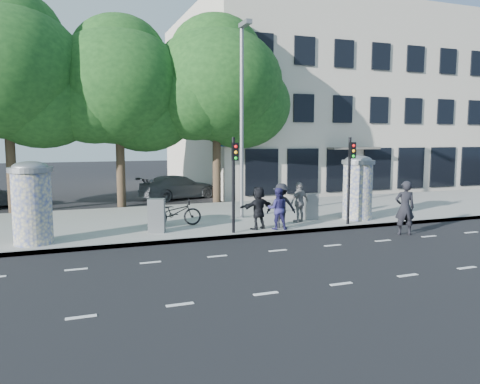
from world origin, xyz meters
name	(u,v)px	position (x,y,z in m)	size (l,w,h in m)	color
ground	(299,262)	(0.00, 0.00, 0.00)	(120.00, 120.00, 0.00)	black
sidewalk	(218,217)	(0.00, 7.50, 0.07)	(40.00, 8.00, 0.15)	gray
curb	(252,235)	(0.00, 3.55, 0.07)	(40.00, 0.10, 0.16)	slate
lane_dash_near	(341,284)	(0.00, -2.20, 0.00)	(32.00, 0.12, 0.01)	silver
lane_dash_far	(278,251)	(0.00, 1.40, 0.00)	(32.00, 0.12, 0.01)	silver
ad_column_left	(32,201)	(-7.20, 4.50, 1.54)	(1.36, 1.36, 2.65)	beige
ad_column_right	(358,186)	(5.20, 4.70, 1.54)	(1.36, 1.36, 2.65)	beige
traffic_pole_near	(234,175)	(-0.60, 3.79, 2.23)	(0.22, 0.31, 3.40)	black
traffic_pole_far	(350,171)	(4.20, 3.79, 2.23)	(0.22, 0.31, 3.40)	black
street_lamp	(242,107)	(0.80, 6.63, 4.79)	(0.25, 0.93, 8.00)	slate
tree_mid_left	(6,72)	(-8.50, 12.50, 6.50)	(7.20, 7.20, 9.57)	#38281C
tree_near_left	(118,86)	(-3.50, 12.70, 6.06)	(6.80, 6.80, 8.97)	#38281C
tree_center	(216,85)	(1.50, 12.30, 6.31)	(7.00, 7.00, 9.30)	#38281C
building	(317,105)	(12.00, 19.99, 5.99)	(20.30, 15.85, 12.00)	beige
ped_c	(278,209)	(1.14, 3.85, 0.92)	(0.75, 0.59, 1.55)	navy
ped_d	(281,206)	(1.41, 4.12, 0.99)	(1.08, 0.62, 1.68)	black
ped_e	(300,202)	(2.57, 4.84, 0.96)	(0.95, 0.54, 1.63)	gray
ped_f	(258,208)	(0.49, 4.15, 0.95)	(1.48, 0.53, 1.59)	black
man_road	(405,208)	(5.38, 1.99, 0.99)	(0.72, 0.47, 1.98)	black
bicycle	(175,212)	(-2.25, 5.89, 0.67)	(1.98, 0.69, 1.04)	black
cabinet_left	(157,216)	(-3.16, 4.88, 0.76)	(0.58, 0.42, 1.22)	slate
cabinet_right	(311,207)	(3.36, 5.28, 0.68)	(0.51, 0.37, 1.07)	slate
car_right	(179,187)	(-0.03, 14.81, 0.68)	(4.67, 1.90, 1.36)	slate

